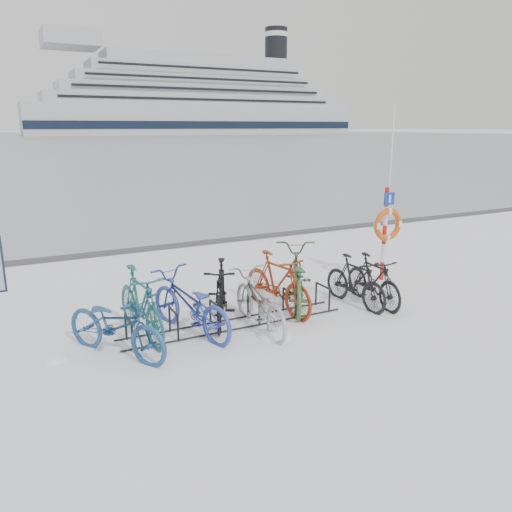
{
  "coord_description": "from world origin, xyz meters",
  "views": [
    {
      "loc": [
        -3.27,
        -7.3,
        3.31
      ],
      "look_at": [
        0.71,
        0.6,
        1.0
      ],
      "focal_mm": 35.0,
      "sensor_mm": 36.0,
      "label": 1
    }
  ],
  "objects": [
    {
      "name": "bike_7",
      "position": [
        2.46,
        -0.11,
        0.49
      ],
      "size": [
        0.6,
        1.67,
        0.98
      ],
      "primitive_type": "imported",
      "rotation": [
        0.0,
        0.0,
        0.09
      ],
      "color": "black",
      "rests_on": "ground"
    },
    {
      "name": "bike_6",
      "position": [
        1.46,
        0.4,
        0.58
      ],
      "size": [
        1.73,
        2.3,
        1.15
      ],
      "primitive_type": "imported",
      "rotation": [
        0.0,
        0.0,
        2.64
      ],
      "color": "#305E34",
      "rests_on": "ground"
    },
    {
      "name": "snow_drifts",
      "position": [
        0.66,
        0.07,
        0.0
      ],
      "size": [
        6.38,
        2.0,
        0.2
      ],
      "color": "white",
      "rests_on": "ground"
    },
    {
      "name": "bike_4",
      "position": [
        0.32,
        -0.29,
        0.5
      ],
      "size": [
        0.72,
        1.91,
        0.99
      ],
      "primitive_type": "imported",
      "rotation": [
        0.0,
        0.0,
        3.11
      ],
      "color": "#9FA1A7",
      "rests_on": "ground"
    },
    {
      "name": "bike_5",
      "position": [
        0.98,
        0.28,
        0.56
      ],
      "size": [
        0.85,
        1.93,
        1.12
      ],
      "primitive_type": "imported",
      "rotation": [
        0.0,
        0.0,
        0.18
      ],
      "color": "maroon",
      "rests_on": "ground"
    },
    {
      "name": "bike_rack",
      "position": [
        0.0,
        0.0,
        0.18
      ],
      "size": [
        4.0,
        0.48,
        0.46
      ],
      "color": "black",
      "rests_on": "ground"
    },
    {
      "name": "bike_1",
      "position": [
        -1.53,
        0.27,
        0.58
      ],
      "size": [
        0.74,
        1.97,
        1.16
      ],
      "primitive_type": "imported",
      "rotation": [
        0.0,
        0.0,
        0.1
      ],
      "color": "#1A5D5A",
      "rests_on": "ground"
    },
    {
      "name": "quay_edge",
      "position": [
        0.0,
        5.9,
        0.05
      ],
      "size": [
        400.0,
        0.25,
        0.1
      ],
      "primitive_type": "cube",
      "color": "#3F3F42",
      "rests_on": "ground"
    },
    {
      "name": "cruise_ferry",
      "position": [
        68.75,
        188.99,
        11.69
      ],
      "size": [
        130.65,
        24.66,
        42.93
      ],
      "color": "silver",
      "rests_on": "ground"
    },
    {
      "name": "lifebuoy_station",
      "position": [
        4.01,
        0.85,
        1.25
      ],
      "size": [
        0.72,
        0.22,
        3.73
      ],
      "color": "red",
      "rests_on": "ground"
    },
    {
      "name": "bike_8",
      "position": [
        2.81,
        -0.2,
        0.49
      ],
      "size": [
        0.52,
        1.65,
        0.98
      ],
      "primitive_type": "imported",
      "rotation": [
        0.0,
        0.0,
        -0.03
      ],
      "color": "black",
      "rests_on": "ground"
    },
    {
      "name": "bike_2",
      "position": [
        -0.79,
        0.03,
        0.53
      ],
      "size": [
        1.29,
        2.15,
        1.06
      ],
      "primitive_type": "imported",
      "rotation": [
        0.0,
        0.0,
        3.45
      ],
      "color": "#2D40A0",
      "rests_on": "ground"
    },
    {
      "name": "bike_3",
      "position": [
        -0.12,
        0.3,
        0.54
      ],
      "size": [
        1.25,
        1.85,
        1.09
      ],
      "primitive_type": "imported",
      "rotation": [
        0.0,
        0.0,
        -0.45
      ],
      "color": "black",
      "rests_on": "ground"
    },
    {
      "name": "bike_0",
      "position": [
        -2.04,
        -0.26,
        0.51
      ],
      "size": [
        1.61,
        1.99,
        1.01
      ],
      "primitive_type": "imported",
      "rotation": [
        0.0,
        0.0,
        0.57
      ],
      "color": "navy",
      "rests_on": "ground"
    },
    {
      "name": "ground",
      "position": [
        0.0,
        0.0,
        0.0
      ],
      "size": [
        900.0,
        900.0,
        0.0
      ],
      "primitive_type": "plane",
      "color": "white",
      "rests_on": "ground"
    },
    {
      "name": "ice_sheet",
      "position": [
        0.0,
        155.0,
        0.01
      ],
      "size": [
        400.0,
        298.0,
        0.02
      ],
      "primitive_type": "cube",
      "color": "#98A5AC",
      "rests_on": "ground"
    }
  ]
}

